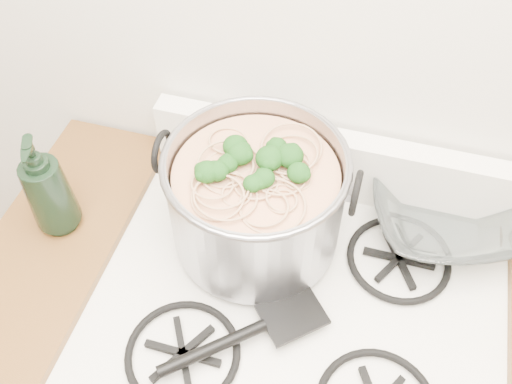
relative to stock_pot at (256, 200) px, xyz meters
name	(u,v)px	position (x,y,z in m)	size (l,w,h in m)	color
counter_left	(100,339)	(-0.39, -0.12, -0.57)	(0.25, 0.65, 0.92)	silver
stock_pot	(256,200)	(0.00, 0.00, 0.00)	(0.37, 0.34, 0.23)	gray
spatula	(292,312)	(0.11, -0.16, -0.10)	(0.29, 0.31, 0.02)	black
glass_bowl	(440,219)	(0.35, 0.13, -0.09)	(0.11, 0.11, 0.03)	white
bottle	(46,185)	(-0.39, -0.08, 0.01)	(0.09, 0.09, 0.24)	black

